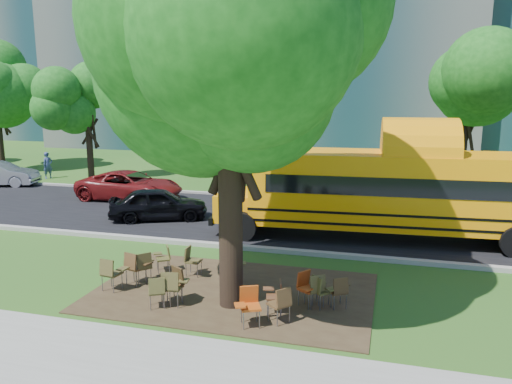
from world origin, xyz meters
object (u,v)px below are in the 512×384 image
(chair_0, at_px, (111,271))
(chair_3, at_px, (173,281))
(chair_6, at_px, (276,293))
(chair_12, at_px, (306,285))
(chair_8, at_px, (144,264))
(chair_10, at_px, (192,258))
(chair_14, at_px, (316,287))
(school_bus, at_px, (412,191))
(bg_car_red, at_px, (130,186))
(chair_11, at_px, (235,267))
(black_car, at_px, (159,204))
(pedestrian_a, at_px, (48,165))
(chair_4, at_px, (172,285))
(chair_7, at_px, (321,289))
(chair_2, at_px, (158,289))
(chair_13, at_px, (340,289))
(chair_1, at_px, (135,265))
(chair_5, at_px, (249,302))
(chair_15, at_px, (281,301))
(main_tree, at_px, (229,45))
(chair_9, at_px, (164,256))

(chair_0, xyz_separation_m, chair_3, (1.82, -0.25, 0.01))
(chair_6, distance_m, chair_12, 0.82)
(chair_8, bearing_deg, chair_12, -53.38)
(chair_10, bearing_deg, chair_14, 70.91)
(school_bus, xyz_separation_m, bg_car_red, (-12.63, 3.42, -1.05))
(chair_11, bearing_deg, black_car, 108.53)
(chair_3, height_order, pedestrian_a, pedestrian_a)
(chair_4, bearing_deg, chair_7, 4.45)
(chair_6, bearing_deg, chair_2, 86.09)
(chair_4, bearing_deg, chair_13, 4.65)
(chair_2, bearing_deg, chair_4, 5.14)
(chair_2, bearing_deg, chair_1, 108.03)
(black_car, distance_m, pedestrian_a, 13.15)
(school_bus, distance_m, chair_0, 10.12)
(chair_7, distance_m, chair_8, 4.77)
(chair_6, height_order, chair_14, chair_14)
(chair_5, xyz_separation_m, chair_10, (-2.37, 2.48, -0.03))
(chair_12, relative_size, chair_15, 1.00)
(chair_11, distance_m, chair_13, 2.90)
(chair_1, bearing_deg, chair_15, 0.87)
(chair_10, relative_size, chair_12, 0.98)
(main_tree, bearing_deg, school_bus, 57.82)
(chair_1, xyz_separation_m, black_car, (-2.53, 6.52, 0.09))
(chair_2, xyz_separation_m, pedestrian_a, (-14.67, 15.10, 0.29))
(chair_8, xyz_separation_m, chair_9, (0.14, 0.97, -0.07))
(chair_2, height_order, chair_15, chair_15)
(chair_7, height_order, chair_12, chair_12)
(chair_7, height_order, chair_11, chair_11)
(chair_3, relative_size, bg_car_red, 0.18)
(black_car, bearing_deg, chair_13, -153.52)
(main_tree, distance_m, bg_car_red, 14.21)
(chair_0, height_order, chair_6, chair_0)
(chair_3, distance_m, chair_7, 3.53)
(chair_5, height_order, chair_15, chair_5)
(chair_2, bearing_deg, chair_11, 27.04)
(chair_3, relative_size, chair_11, 1.08)
(chair_1, xyz_separation_m, chair_8, (0.17, 0.16, -0.02))
(school_bus, xyz_separation_m, chair_5, (-3.54, -7.66, -1.20))
(chair_1, xyz_separation_m, chair_15, (4.20, -1.17, -0.03))
(chair_9, height_order, chair_12, chair_12)
(chair_13, bearing_deg, black_car, 108.46)
(school_bus, height_order, chair_12, school_bus)
(pedestrian_a, bearing_deg, chair_15, -104.67)
(chair_3, bearing_deg, chair_10, -50.09)
(main_tree, relative_size, chair_6, 12.14)
(chair_10, relative_size, chair_13, 1.05)
(chair_4, relative_size, chair_7, 1.12)
(chair_1, distance_m, chair_4, 1.84)
(chair_1, xyz_separation_m, bg_car_red, (-5.55, 9.61, 0.13))
(chair_4, bearing_deg, chair_12, 6.41)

